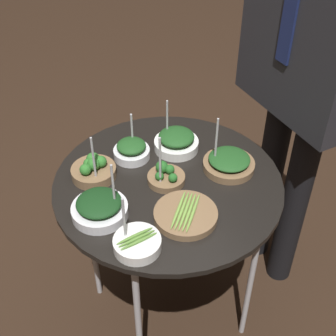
{
  "coord_description": "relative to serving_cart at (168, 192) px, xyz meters",
  "views": [
    {
      "loc": [
        0.93,
        -0.48,
        1.62
      ],
      "look_at": [
        0.0,
        0.0,
        0.73
      ],
      "focal_mm": 50.0,
      "sensor_mm": 36.0,
      "label": 1
    }
  ],
  "objects": [
    {
      "name": "bowl_spinach_mid_right",
      "position": [
        0.04,
        -0.23,
        0.07
      ],
      "size": [
        0.16,
        0.16,
        0.17
      ],
      "color": "silver",
      "rests_on": "serving_cart"
    },
    {
      "name": "bowl_broccoli_front_right",
      "position": [
        -0.12,
        -0.19,
        0.07
      ],
      "size": [
        0.14,
        0.14,
        0.17
      ],
      "color": "brown",
      "rests_on": "serving_cart"
    },
    {
      "name": "bowl_asparagus_mid_left",
      "position": [
        0.19,
        -0.19,
        0.06
      ],
      "size": [
        0.12,
        0.12,
        0.16
      ],
      "color": "white",
      "rests_on": "serving_cart"
    },
    {
      "name": "bowl_spinach_center",
      "position": [
        0.03,
        0.19,
        0.07
      ],
      "size": [
        0.16,
        0.16,
        0.18
      ],
      "color": "brown",
      "rests_on": "serving_cart"
    },
    {
      "name": "bowl_broccoli_front_left",
      "position": [
        -0.0,
        -0.01,
        0.07
      ],
      "size": [
        0.11,
        0.11,
        0.18
      ],
      "color": "brown",
      "rests_on": "serving_cart"
    },
    {
      "name": "waiter_figure",
      "position": [
        -0.03,
        0.5,
        0.36
      ],
      "size": [
        0.58,
        0.22,
        1.58
      ],
      "color": "black",
      "rests_on": "ground_plane"
    },
    {
      "name": "bowl_spinach_back_left",
      "position": [
        -0.13,
        0.1,
        0.08
      ],
      "size": [
        0.14,
        0.14,
        0.17
      ],
      "color": "white",
      "rests_on": "serving_cart"
    },
    {
      "name": "serving_cart",
      "position": [
        0.0,
        0.0,
        0.0
      ],
      "size": [
        0.69,
        0.69,
        0.68
      ],
      "color": "black",
      "rests_on": "ground_plane"
    },
    {
      "name": "bowl_spinach_far_rim",
      "position": [
        -0.15,
        -0.05,
        0.07
      ],
      "size": [
        0.12,
        0.12,
        0.14
      ],
      "color": "silver",
      "rests_on": "serving_cart"
    },
    {
      "name": "ground_plane",
      "position": [
        0.0,
        0.0,
        -0.64
      ],
      "size": [
        8.0,
        8.0,
        0.0
      ],
      "primitive_type": "plane",
      "color": "black"
    },
    {
      "name": "bowl_asparagus_front_center",
      "position": [
        0.16,
        -0.03,
        0.06
      ],
      "size": [
        0.18,
        0.18,
        0.03
      ],
      "color": "brown",
      "rests_on": "serving_cart"
    }
  ]
}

